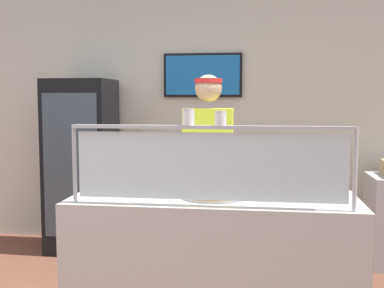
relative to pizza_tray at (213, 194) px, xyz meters
name	(u,v)px	position (x,y,z in m)	size (l,w,h in m)	color
shop_rear_unit	(233,119)	(0.00, 2.17, 0.39)	(6.22, 0.13, 2.70)	beige
serving_counter	(213,269)	(0.00, 0.00, -0.49)	(1.82, 0.70, 0.95)	#BCB7B2
sneeze_guard	(209,156)	(0.00, -0.29, 0.28)	(1.64, 0.06, 0.47)	#B2B5BC
pizza_tray	(213,194)	(0.00, 0.00, 0.00)	(0.43, 0.43, 0.04)	#9EA0A8
pizza_server	(206,191)	(-0.04, -0.02, 0.02)	(0.07, 0.28, 0.01)	#ADAFB7
parmesan_shaker	(188,118)	(-0.12, -0.29, 0.50)	(0.07, 0.07, 0.10)	white
pepper_flake_shaker	(220,119)	(0.07, -0.29, 0.49)	(0.07, 0.07, 0.08)	white
worker_figure	(209,172)	(-0.10, 0.70, 0.04)	(0.41, 0.50, 1.76)	#23232D
drink_fridge	(82,165)	(-1.54, 1.73, -0.08)	(0.65, 0.60, 1.78)	black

